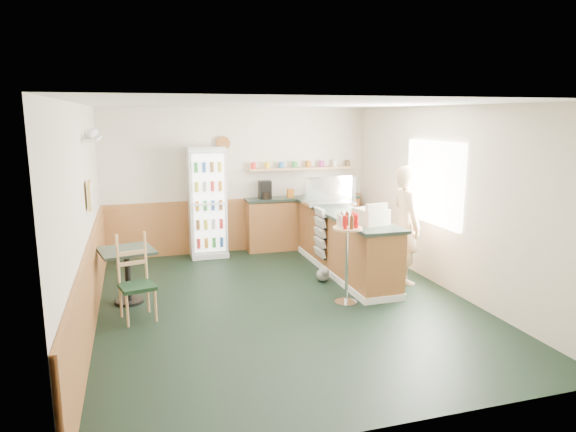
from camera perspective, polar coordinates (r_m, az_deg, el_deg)
name	(u,v)px	position (r m, az deg, el deg)	size (l,w,h in m)	color
ground	(284,303)	(7.21, -0.46, -9.66)	(6.00, 6.00, 0.00)	black
room_envelope	(255,188)	(7.46, -3.73, 3.15)	(5.04, 6.02, 2.72)	beige
service_counter	(344,245)	(8.47, 6.29, -3.26)	(0.68, 3.01, 1.01)	#AB6C37
back_counter	(302,220)	(9.97, 1.58, -0.47)	(2.24, 0.42, 1.69)	#AB6C37
drinks_fridge	(207,202)	(9.42, -8.95, 1.51)	(0.66, 0.54, 2.00)	silver
display_case	(329,191)	(8.99, 4.54, 2.77)	(0.86, 0.45, 0.49)	silver
cash_register	(371,216)	(7.49, 9.18, -0.04)	(0.39, 0.41, 0.23)	beige
shopkeeper	(406,225)	(8.04, 12.98, -0.99)	(0.61, 0.44, 1.82)	tan
condiment_stand	(347,243)	(7.00, 6.60, -3.03)	(0.40, 0.40, 1.25)	silver
newspaper_rack	(320,233)	(8.47, 3.58, -1.91)	(0.09, 0.42, 0.84)	black
cafe_table	(127,265)	(7.40, -17.43, -5.25)	(0.83, 0.83, 0.76)	black
cafe_chair	(136,274)	(6.84, -16.49, -6.23)	(0.49, 0.49, 1.09)	black
dog_doorstop	(323,274)	(8.07, 3.93, -6.48)	(0.21, 0.27, 0.25)	gray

